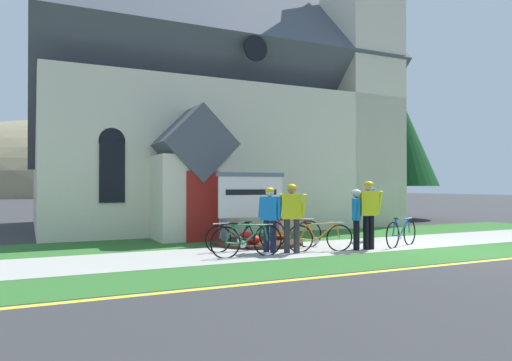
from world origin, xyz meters
TOP-DOWN VIEW (x-y plane):
  - ground at (0.00, 4.00)m, footprint 140.00×140.00m
  - sidewalk_slab at (-2.69, 1.98)m, footprint 32.00×2.65m
  - grass_verge at (-2.69, -0.32)m, footprint 32.00×1.96m
  - church_lawn at (-2.69, 4.80)m, footprint 24.00×3.00m
  - curb_paint_stripe at (-2.69, -1.45)m, footprint 28.00×0.16m
  - church_building at (-2.32, 10.65)m, footprint 14.43×11.07m
  - church_sign at (-3.98, 3.90)m, footprint 2.16×0.12m
  - flower_bed at (-3.97, 3.42)m, footprint 2.55×2.55m
  - bicycle_orange at (-3.54, 2.34)m, footprint 1.76×0.33m
  - bicycle_green at (-3.22, 1.43)m, footprint 1.69×0.49m
  - bicycle_white at (-0.67, 1.26)m, footprint 1.64×0.68m
  - bicycle_yellow at (-5.26, 1.39)m, footprint 1.82×0.09m
  - bicycle_red at (-5.09, 2.37)m, footprint 1.71×0.08m
  - cyclist_in_green_jersey at (-4.02, 1.43)m, footprint 0.54×0.57m
  - cyclist_in_yellow_jersey at (-2.20, 1.24)m, footprint 0.50×0.48m
  - cyclist_in_blue_jersey at (-1.86, 1.18)m, footprint 0.66×0.42m
  - cyclist_in_red_jersey at (-0.52, 2.72)m, footprint 0.51×0.51m
  - cyclist_in_orange_jersey at (-4.44, 1.81)m, footprint 0.43×0.63m
  - roadside_conifer at (7.02, 9.99)m, footprint 4.22×4.22m
  - distant_hill at (12.24, 75.48)m, footprint 107.59×38.28m

SIDE VIEW (x-z plane):
  - ground at x=0.00m, z-range 0.00..0.00m
  - distant_hill at x=12.24m, z-range -13.21..13.21m
  - curb_paint_stripe at x=-2.69m, z-range 0.00..0.01m
  - grass_verge at x=-2.69m, z-range 0.00..0.01m
  - church_lawn at x=-2.69m, z-range 0.00..0.01m
  - sidewalk_slab at x=-2.69m, z-range 0.00..0.01m
  - flower_bed at x=-3.97m, z-range -0.10..0.24m
  - bicycle_green at x=-3.22m, z-range -0.02..0.75m
  - bicycle_red at x=-5.09m, z-range -0.03..0.75m
  - bicycle_white at x=-0.67m, z-range -0.04..0.80m
  - bicycle_orange at x=-3.54m, z-range -0.03..0.80m
  - bicycle_yellow at x=-5.26m, z-range -0.03..0.81m
  - cyclist_in_yellow_jersey at x=-2.20m, z-range 0.12..1.69m
  - cyclist_in_red_jersey at x=-0.52m, z-range 0.13..1.75m
  - cyclist_in_orange_jersey at x=-4.44m, z-range 0.13..1.76m
  - cyclist_in_green_jersey at x=-4.02m, z-range 0.15..1.87m
  - cyclist_in_blue_jersey at x=-1.86m, z-range 0.17..1.96m
  - church_sign at x=-3.98m, z-range 0.31..2.36m
  - roadside_conifer at x=7.02m, z-range 0.82..7.61m
  - church_building at x=-2.32m, z-range -2.33..12.15m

